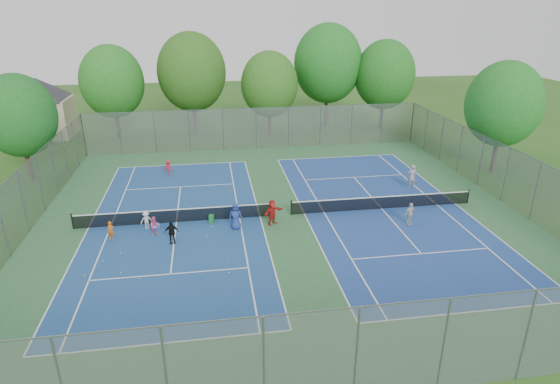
# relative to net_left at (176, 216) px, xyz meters

# --- Properties ---
(ground) EXTENTS (120.00, 120.00, 0.00)m
(ground) POSITION_rel_net_left_xyz_m (7.00, 0.00, -0.46)
(ground) COLOR #29541A
(ground) RESTS_ON ground
(court_pad) EXTENTS (32.00, 32.00, 0.01)m
(court_pad) POSITION_rel_net_left_xyz_m (7.00, 0.00, -0.45)
(court_pad) COLOR #2D6138
(court_pad) RESTS_ON ground
(court_left) EXTENTS (10.97, 23.77, 0.01)m
(court_left) POSITION_rel_net_left_xyz_m (0.00, 0.00, -0.44)
(court_left) COLOR navy
(court_left) RESTS_ON court_pad
(court_right) EXTENTS (10.97, 23.77, 0.01)m
(court_right) POSITION_rel_net_left_xyz_m (14.00, 0.00, -0.44)
(court_right) COLOR navy
(court_right) RESTS_ON court_pad
(net_left) EXTENTS (12.87, 0.10, 0.91)m
(net_left) POSITION_rel_net_left_xyz_m (0.00, 0.00, 0.00)
(net_left) COLOR black
(net_left) RESTS_ON ground
(net_right) EXTENTS (12.87, 0.10, 0.91)m
(net_right) POSITION_rel_net_left_xyz_m (14.00, 0.00, 0.00)
(net_right) COLOR black
(net_right) RESTS_ON ground
(fence_north) EXTENTS (32.00, 0.10, 4.00)m
(fence_north) POSITION_rel_net_left_xyz_m (7.00, 16.00, 1.54)
(fence_north) COLOR gray
(fence_north) RESTS_ON ground
(fence_south) EXTENTS (32.00, 0.10, 4.00)m
(fence_south) POSITION_rel_net_left_xyz_m (7.00, -16.00, 1.54)
(fence_south) COLOR gray
(fence_south) RESTS_ON ground
(fence_west) EXTENTS (0.10, 32.00, 4.00)m
(fence_west) POSITION_rel_net_left_xyz_m (-9.00, 0.00, 1.54)
(fence_west) COLOR gray
(fence_west) RESTS_ON ground
(fence_east) EXTENTS (0.10, 32.00, 4.00)m
(fence_east) POSITION_rel_net_left_xyz_m (23.00, 0.00, 1.54)
(fence_east) COLOR gray
(fence_east) RESTS_ON ground
(house) EXTENTS (11.03, 11.03, 7.30)m
(house) POSITION_rel_net_left_xyz_m (-15.00, 24.00, 3.76)
(house) COLOR #B7A88C
(house) RESTS_ON ground
(tree_nw) EXTENTS (6.40, 6.40, 9.58)m
(tree_nw) POSITION_rel_net_left_xyz_m (-7.00, 22.00, 5.44)
(tree_nw) COLOR #443326
(tree_nw) RESTS_ON ground
(tree_nl) EXTENTS (7.20, 7.20, 10.69)m
(tree_nl) POSITION_rel_net_left_xyz_m (1.00, 23.00, 6.09)
(tree_nl) COLOR #443326
(tree_nl) RESTS_ON ground
(tree_nc) EXTENTS (6.00, 6.00, 8.85)m
(tree_nc) POSITION_rel_net_left_xyz_m (9.00, 21.00, 4.94)
(tree_nc) COLOR #443326
(tree_nc) RESTS_ON ground
(tree_nr) EXTENTS (7.60, 7.60, 11.42)m
(tree_nr) POSITION_rel_net_left_xyz_m (16.00, 24.00, 6.59)
(tree_nr) COLOR #443326
(tree_nr) RESTS_ON ground
(tree_ne) EXTENTS (6.60, 6.60, 9.77)m
(tree_ne) POSITION_rel_net_left_xyz_m (22.00, 22.00, 5.51)
(tree_ne) COLOR #443326
(tree_ne) RESTS_ON ground
(tree_side_w) EXTENTS (5.60, 5.60, 8.47)m
(tree_side_w) POSITION_rel_net_left_xyz_m (-12.00, 10.00, 4.79)
(tree_side_w) COLOR #443326
(tree_side_w) RESTS_ON ground
(tree_side_e) EXTENTS (6.00, 6.00, 9.20)m
(tree_side_e) POSITION_rel_net_left_xyz_m (26.00, 6.00, 5.29)
(tree_side_e) COLOR #443326
(tree_side_e) RESTS_ON ground
(ball_crate) EXTENTS (0.42, 0.42, 0.30)m
(ball_crate) POSITION_rel_net_left_xyz_m (-1.20, -0.65, -0.31)
(ball_crate) COLOR blue
(ball_crate) RESTS_ON ground
(ball_hopper) EXTENTS (0.36, 0.36, 0.58)m
(ball_hopper) POSITION_rel_net_left_xyz_m (2.27, -0.46, -0.16)
(ball_hopper) COLOR #228030
(ball_hopper) RESTS_ON ground
(student_a) EXTENTS (0.49, 0.38, 1.19)m
(student_a) POSITION_rel_net_left_xyz_m (-3.73, -1.84, 0.14)
(student_a) COLOR #D35813
(student_a) RESTS_ON ground
(student_b) EXTENTS (0.72, 0.64, 1.25)m
(student_b) POSITION_rel_net_left_xyz_m (-1.16, -1.68, 0.17)
(student_b) COLOR #DE5685
(student_b) RESTS_ON ground
(student_c) EXTENTS (0.85, 0.63, 1.18)m
(student_c) POSITION_rel_net_left_xyz_m (-1.77, -0.66, 0.13)
(student_c) COLOR beige
(student_c) RESTS_ON ground
(student_d) EXTENTS (0.86, 0.39, 1.44)m
(student_d) POSITION_rel_net_left_xyz_m (-0.09, -2.89, 0.27)
(student_d) COLOR black
(student_d) RESTS_ON ground
(student_e) EXTENTS (0.95, 0.72, 1.76)m
(student_e) POSITION_rel_net_left_xyz_m (3.78, -1.58, 0.42)
(student_e) COLOR navy
(student_e) RESTS_ON ground
(student_f) EXTENTS (1.56, 1.28, 1.67)m
(student_f) POSITION_rel_net_left_xyz_m (6.15, -1.24, 0.38)
(student_f) COLOR red
(student_f) RESTS_ON ground
(child_far_baseline) EXTENTS (0.89, 0.62, 1.26)m
(child_far_baseline) POSITION_rel_net_left_xyz_m (-1.06, 9.41, 0.18)
(child_far_baseline) COLOR red
(child_far_baseline) RESTS_ON ground
(instructor) EXTENTS (0.69, 0.46, 1.89)m
(instructor) POSITION_rel_net_left_xyz_m (17.63, 3.47, 0.49)
(instructor) COLOR gray
(instructor) RESTS_ON ground
(teen_court_b) EXTENTS (0.96, 0.69, 1.52)m
(teen_court_b) POSITION_rel_net_left_xyz_m (14.85, -2.65, 0.30)
(teen_court_b) COLOR beige
(teen_court_b) RESTS_ON ground
(tennis_ball_0) EXTENTS (0.07, 0.07, 0.07)m
(tennis_ball_0) POSITION_rel_net_left_xyz_m (3.73, -1.93, -0.42)
(tennis_ball_0) COLOR #B6DB33
(tennis_ball_0) RESTS_ON ground
(tennis_ball_1) EXTENTS (0.07, 0.07, 0.07)m
(tennis_ball_1) POSITION_rel_net_left_xyz_m (-4.42, -5.92, -0.42)
(tennis_ball_1) COLOR yellow
(tennis_ball_1) RESTS_ON ground
(tennis_ball_2) EXTENTS (0.07, 0.07, 0.07)m
(tennis_ball_2) POSITION_rel_net_left_xyz_m (-1.55, -6.64, -0.42)
(tennis_ball_2) COLOR #B5D431
(tennis_ball_2) RESTS_ON ground
(tennis_ball_3) EXTENTS (0.07, 0.07, 0.07)m
(tennis_ball_3) POSITION_rel_net_left_xyz_m (2.26, -1.07, -0.42)
(tennis_ball_3) COLOR #DDEE37
(tennis_ball_3) RESTS_ON ground
(tennis_ball_4) EXTENTS (0.07, 0.07, 0.07)m
(tennis_ball_4) POSITION_rel_net_left_xyz_m (-2.60, -5.92, -0.42)
(tennis_ball_4) COLOR yellow
(tennis_ball_4) RESTS_ON ground
(tennis_ball_5) EXTENTS (0.07, 0.07, 0.07)m
(tennis_ball_5) POSITION_rel_net_left_xyz_m (-1.36, -1.77, -0.42)
(tennis_ball_5) COLOR #BFE635
(tennis_ball_5) RESTS_ON ground
(tennis_ball_6) EXTENTS (0.07, 0.07, 0.07)m
(tennis_ball_6) POSITION_rel_net_left_xyz_m (3.06, -6.77, -0.42)
(tennis_ball_6) COLOR yellow
(tennis_ball_6) RESTS_ON ground
(tennis_ball_7) EXTENTS (0.07, 0.07, 0.07)m
(tennis_ball_7) POSITION_rel_net_left_xyz_m (-3.75, -4.52, -0.42)
(tennis_ball_7) COLOR gold
(tennis_ball_7) RESTS_ON ground
(tennis_ball_8) EXTENTS (0.07, 0.07, 0.07)m
(tennis_ball_8) POSITION_rel_net_left_xyz_m (3.14, -5.41, -0.42)
(tennis_ball_8) COLOR #A1C32D
(tennis_ball_8) RESTS_ON ground
(tennis_ball_9) EXTENTS (0.07, 0.07, 0.07)m
(tennis_ball_9) POSITION_rel_net_left_xyz_m (-2.93, -3.78, -0.42)
(tennis_ball_9) COLOR #C9E936
(tennis_ball_9) RESTS_ON ground
(tennis_ball_10) EXTENTS (0.07, 0.07, 0.07)m
(tennis_ball_10) POSITION_rel_net_left_xyz_m (1.98, -2.37, -0.42)
(tennis_ball_10) COLOR #C3D832
(tennis_ball_10) RESTS_ON ground
(tennis_ball_11) EXTENTS (0.07, 0.07, 0.07)m
(tennis_ball_11) POSITION_rel_net_left_xyz_m (0.23, -1.64, -0.42)
(tennis_ball_11) COLOR #C4F037
(tennis_ball_11) RESTS_ON ground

